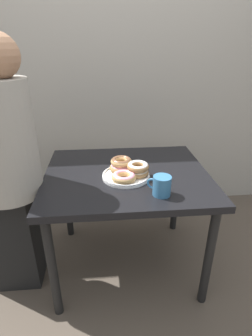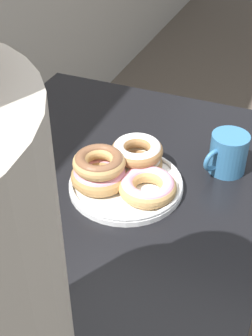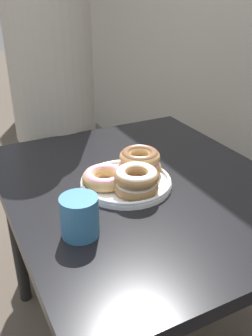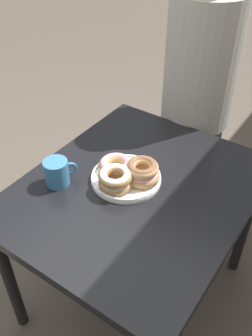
# 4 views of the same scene
# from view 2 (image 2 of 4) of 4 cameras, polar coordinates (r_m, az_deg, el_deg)

# --- Properties ---
(dining_table) EXTENTS (0.98, 0.82, 0.72)m
(dining_table) POSITION_cam_2_polar(r_m,az_deg,el_deg) (1.21, -2.42, -4.52)
(dining_table) COLOR black
(dining_table) RESTS_ON ground_plane
(donut_plate) EXTENTS (0.29, 0.30, 0.10)m
(donut_plate) POSITION_cam_2_polar(r_m,az_deg,el_deg) (1.12, -0.21, -0.49)
(donut_plate) COLOR white
(donut_plate) RESTS_ON dining_table
(coffee_mug) EXTENTS (0.12, 0.10, 0.10)m
(coffee_mug) POSITION_cam_2_polar(r_m,az_deg,el_deg) (1.18, 12.31, 1.80)
(coffee_mug) COLOR teal
(coffee_mug) RESTS_ON dining_table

